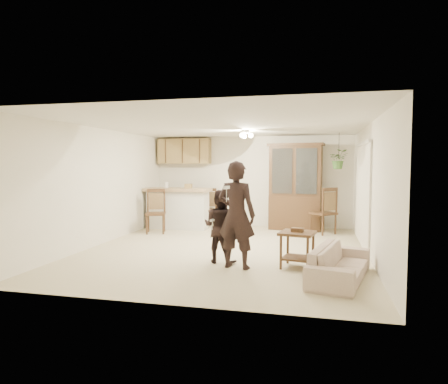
% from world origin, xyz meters
% --- Properties ---
extents(floor, '(6.50, 6.50, 0.00)m').
position_xyz_m(floor, '(0.00, 0.00, 0.00)').
color(floor, '#B8AF8B').
rests_on(floor, ground).
extents(ceiling, '(5.50, 6.50, 0.02)m').
position_xyz_m(ceiling, '(0.00, 0.00, 2.50)').
color(ceiling, silver).
rests_on(ceiling, wall_back).
extents(wall_back, '(5.50, 0.02, 2.50)m').
position_xyz_m(wall_back, '(0.00, 3.25, 1.25)').
color(wall_back, white).
rests_on(wall_back, ground).
extents(wall_front, '(5.50, 0.02, 2.50)m').
position_xyz_m(wall_front, '(0.00, -3.25, 1.25)').
color(wall_front, white).
rests_on(wall_front, ground).
extents(wall_left, '(0.02, 6.50, 2.50)m').
position_xyz_m(wall_left, '(-2.75, 0.00, 1.25)').
color(wall_left, white).
rests_on(wall_left, ground).
extents(wall_right, '(0.02, 6.50, 2.50)m').
position_xyz_m(wall_right, '(2.75, 0.00, 1.25)').
color(wall_right, white).
rests_on(wall_right, ground).
extents(breakfast_bar, '(1.60, 0.55, 1.00)m').
position_xyz_m(breakfast_bar, '(-1.85, 2.35, 0.50)').
color(breakfast_bar, silver).
rests_on(breakfast_bar, floor).
extents(bar_top, '(1.75, 0.70, 0.08)m').
position_xyz_m(bar_top, '(-1.85, 2.35, 1.05)').
color(bar_top, tan).
rests_on(bar_top, breakfast_bar).
extents(upper_cabinets, '(1.50, 0.34, 0.70)m').
position_xyz_m(upper_cabinets, '(-1.90, 3.07, 2.10)').
color(upper_cabinets, olive).
rests_on(upper_cabinets, wall_back).
extents(vertical_blinds, '(0.06, 2.30, 2.10)m').
position_xyz_m(vertical_blinds, '(2.71, 0.90, 1.10)').
color(vertical_blinds, silver).
rests_on(vertical_blinds, wall_right).
extents(ceiling_fixture, '(0.36, 0.36, 0.20)m').
position_xyz_m(ceiling_fixture, '(0.20, 1.20, 2.40)').
color(ceiling_fixture, '#FFEABF').
rests_on(ceiling_fixture, ceiling).
extents(hanging_plant, '(0.43, 0.37, 0.48)m').
position_xyz_m(hanging_plant, '(2.30, 2.40, 1.85)').
color(hanging_plant, '#355F26').
rests_on(hanging_plant, ceiling).
extents(plant_cord, '(0.01, 0.01, 0.65)m').
position_xyz_m(plant_cord, '(2.30, 2.40, 2.17)').
color(plant_cord, black).
rests_on(plant_cord, ceiling).
extents(sofa, '(1.14, 1.99, 0.73)m').
position_xyz_m(sofa, '(2.15, -1.64, 0.37)').
color(sofa, beige).
rests_on(sofa, floor).
extents(adult, '(0.72, 0.54, 1.80)m').
position_xyz_m(adult, '(0.50, -1.33, 0.90)').
color(adult, black).
rests_on(adult, floor).
extents(child, '(0.75, 0.64, 1.35)m').
position_xyz_m(child, '(0.15, -1.03, 0.68)').
color(child, black).
rests_on(child, floor).
extents(china_hutch, '(1.49, 0.70, 2.28)m').
position_xyz_m(china_hutch, '(1.24, 2.87, 1.12)').
color(china_hutch, '#332112').
rests_on(china_hutch, floor).
extents(side_table, '(0.64, 0.64, 0.67)m').
position_xyz_m(side_table, '(1.49, -1.08, 0.31)').
color(side_table, '#332112').
rests_on(side_table, floor).
extents(chair_bar, '(0.61, 0.61, 1.10)m').
position_xyz_m(chair_bar, '(-2.15, 1.53, 0.31)').
color(chair_bar, '#332112').
rests_on(chair_bar, floor).
extents(chair_hutch_left, '(0.58, 0.58, 1.06)m').
position_xyz_m(chair_hutch_left, '(-1.20, 2.81, 0.30)').
color(chair_hutch_left, '#332112').
rests_on(chair_hutch_left, floor).
extents(chair_hutch_right, '(0.73, 0.73, 1.16)m').
position_xyz_m(chair_hutch_right, '(1.95, 2.39, 0.33)').
color(chair_hutch_right, '#332112').
rests_on(chair_hutch_right, floor).
extents(controller_adult, '(0.07, 0.16, 0.05)m').
position_xyz_m(controller_adult, '(0.43, -1.74, 1.37)').
color(controller_adult, white).
rests_on(controller_adult, adult).
extents(controller_child, '(0.06, 0.12, 0.03)m').
position_xyz_m(controller_child, '(0.08, -1.32, 0.79)').
color(controller_child, white).
rests_on(controller_child, child).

